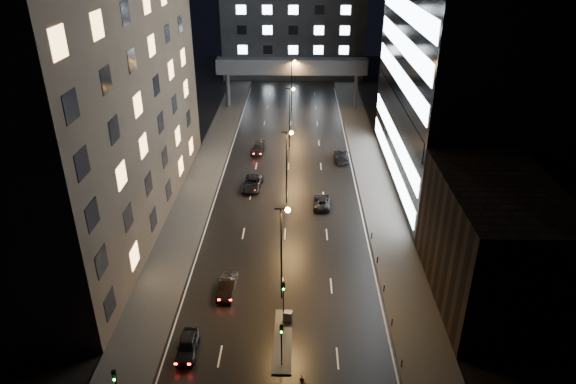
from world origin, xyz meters
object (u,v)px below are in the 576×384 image
at_px(car_toward_b, 342,156).
at_px(car_toward_a, 322,202).
at_px(car_away_d, 258,149).
at_px(utility_cabinet, 288,316).
at_px(car_away_c, 252,184).
at_px(car_away_b, 227,286).
at_px(car_away_a, 187,346).

bearing_deg(car_toward_b, car_toward_a, 76.65).
relative_size(car_away_d, utility_cabinet, 4.28).
bearing_deg(car_away_c, utility_cabinet, -73.93).
relative_size(car_away_b, car_away_d, 0.93).
distance_m(car_away_a, car_away_d, 44.88).
relative_size(car_toward_a, car_toward_b, 0.86).
bearing_deg(car_toward_a, car_away_b, 64.66).
bearing_deg(car_away_a, car_away_c, 82.92).
relative_size(car_away_a, car_away_d, 0.89).
bearing_deg(car_toward_a, car_away_c, -24.12).
relative_size(car_away_c, car_toward_b, 0.99).
relative_size(car_toward_b, utility_cabinet, 4.97).
xyz_separation_m(car_away_a, car_away_d, (2.71, 44.80, -0.03)).
bearing_deg(car_toward_b, car_away_a, 69.18).
bearing_deg(car_away_c, car_toward_b, 42.39).
height_order(car_away_a, utility_cabinet, car_away_a).
bearing_deg(utility_cabinet, car_away_c, 111.66).
bearing_deg(car_toward_b, car_away_b, 67.98).
bearing_deg(car_away_b, car_away_c, 92.32).
relative_size(car_away_a, utility_cabinet, 3.81).
bearing_deg(car_away_a, utility_cabinet, 23.02).
xyz_separation_m(car_away_c, car_away_d, (-0.16, 13.08, -0.07)).
height_order(car_away_a, car_away_c, car_away_c).
bearing_deg(car_toward_a, car_toward_b, -100.19).
bearing_deg(car_away_d, utility_cabinet, -76.52).
bearing_deg(car_away_a, car_toward_a, 63.06).
bearing_deg(car_away_c, car_toward_a, -22.91).
relative_size(car_away_d, car_toward_a, 1.01).
height_order(car_away_a, car_toward_a, car_away_a).
relative_size(car_away_b, car_away_c, 0.81).
bearing_deg(car_away_c, car_away_d, 95.30).
xyz_separation_m(car_away_a, utility_cabinet, (8.51, 3.95, -0.01)).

